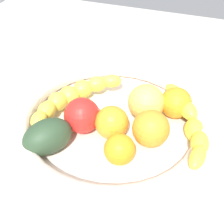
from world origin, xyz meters
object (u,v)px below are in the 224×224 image
at_px(apple_yellow, 146,102).
at_px(avocado_dark, 48,137).
at_px(banana_draped_left, 72,97).
at_px(banana_draped_right, 192,126).
at_px(orange_rear, 176,103).
at_px(orange_mid_right, 112,123).
at_px(orange_front, 151,129).
at_px(orange_mid_left, 120,149).
at_px(tomato_red, 82,115).
at_px(fruit_bowl, 112,121).

distance_m(apple_yellow, avocado_dark, 0.19).
distance_m(banana_draped_left, banana_draped_right, 0.23).
bearing_deg(orange_rear, orange_mid_right, 133.86).
bearing_deg(banana_draped_right, orange_front, 117.23).
relative_size(orange_front, orange_mid_left, 1.25).
height_order(banana_draped_left, tomato_red, tomato_red).
relative_size(orange_mid_left, tomato_red, 0.79).
distance_m(fruit_bowl, orange_front, 0.08).
relative_size(banana_draped_right, tomato_red, 3.06).
bearing_deg(tomato_red, fruit_bowl, -58.04).
xyz_separation_m(fruit_bowl, avocado_dark, (-0.09, 0.08, 0.02)).
bearing_deg(banana_draped_left, banana_draped_right, -92.21).
bearing_deg(banana_draped_left, orange_rear, -77.31).
relative_size(fruit_bowl, banana_draped_right, 1.83).
relative_size(banana_draped_left, orange_rear, 3.29).
height_order(banana_draped_right, orange_front, orange_front).
distance_m(fruit_bowl, apple_yellow, 0.07).
relative_size(apple_yellow, avocado_dark, 0.81).
xyz_separation_m(banana_draped_left, tomato_red, (-0.05, -0.04, 0.01)).
xyz_separation_m(orange_mid_left, apple_yellow, (0.12, -0.01, 0.01)).
relative_size(fruit_bowl, orange_rear, 6.08).
distance_m(banana_draped_left, orange_front, 0.17).
relative_size(apple_yellow, tomato_red, 1.07).
distance_m(orange_mid_left, avocado_dark, 0.12).
relative_size(banana_draped_right, orange_rear, 3.32).
bearing_deg(tomato_red, orange_mid_right, -86.63).
xyz_separation_m(banana_draped_left, orange_mid_right, (-0.05, -0.10, 0.00)).
relative_size(orange_mid_left, orange_mid_right, 0.86).
height_order(banana_draped_left, orange_rear, orange_rear).
height_order(banana_draped_right, apple_yellow, apple_yellow).
relative_size(banana_draped_right, orange_mid_right, 3.32).
xyz_separation_m(banana_draped_left, apple_yellow, (0.02, -0.14, 0.01)).
height_order(orange_front, orange_mid_left, orange_front).
height_order(banana_draped_right, avocado_dark, avocado_dark).
relative_size(orange_mid_left, avocado_dark, 0.61).
bearing_deg(orange_rear, apple_yellow, 113.95).
height_order(orange_mid_left, tomato_red, tomato_red).
height_order(fruit_bowl, orange_rear, orange_rear).
bearing_deg(tomato_red, banana_draped_right, -77.32).
xyz_separation_m(banana_draped_left, orange_mid_left, (-0.10, -0.13, -0.00)).
bearing_deg(banana_draped_left, avocado_dark, -174.65).
distance_m(orange_front, tomato_red, 0.12).
relative_size(orange_mid_right, orange_rear, 1.00).
bearing_deg(avocado_dark, orange_mid_right, -52.66).
height_order(orange_mid_right, avocado_dark, same).
bearing_deg(orange_mid_left, banana_draped_right, -48.39).
relative_size(orange_front, avocado_dark, 0.76).
xyz_separation_m(orange_front, orange_rear, (0.08, -0.03, -0.00)).
xyz_separation_m(orange_mid_right, tomato_red, (-0.00, 0.05, 0.00)).
xyz_separation_m(banana_draped_right, orange_mid_right, (-0.04, 0.13, 0.00)).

